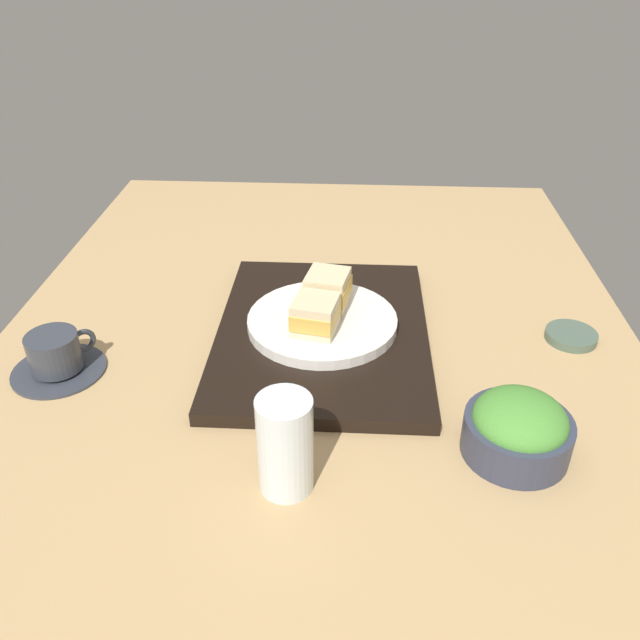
# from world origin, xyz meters

# --- Properties ---
(ground_plane) EXTENTS (1.40, 1.00, 0.03)m
(ground_plane) POSITION_xyz_m (0.00, 0.00, -0.01)
(ground_plane) COLOR tan
(serving_tray) EXTENTS (0.43, 0.32, 0.02)m
(serving_tray) POSITION_xyz_m (0.03, -0.01, 0.01)
(serving_tray) COLOR black
(serving_tray) RESTS_ON ground_plane
(sandwich_plate) EXTENTS (0.23, 0.23, 0.02)m
(sandwich_plate) POSITION_xyz_m (0.03, -0.01, 0.03)
(sandwich_plate) COLOR white
(sandwich_plate) RESTS_ON serving_tray
(sandwich_near) EXTENTS (0.08, 0.07, 0.05)m
(sandwich_near) POSITION_xyz_m (-0.01, -0.00, 0.06)
(sandwich_near) COLOR beige
(sandwich_near) RESTS_ON sandwich_plate
(sandwich_far) EXTENTS (0.08, 0.08, 0.06)m
(sandwich_far) POSITION_xyz_m (0.06, -0.01, 0.07)
(sandwich_far) COLOR beige
(sandwich_far) RESTS_ON sandwich_plate
(salad_bowl) EXTENTS (0.13, 0.13, 0.08)m
(salad_bowl) POSITION_xyz_m (-0.21, -0.26, 0.04)
(salad_bowl) COLOR #33384C
(salad_bowl) RESTS_ON ground_plane
(coffee_cup) EXTENTS (0.13, 0.13, 0.06)m
(coffee_cup) POSITION_xyz_m (-0.08, 0.37, 0.03)
(coffee_cup) COLOR #333842
(coffee_cup) RESTS_ON ground_plane
(drinking_glass) EXTENTS (0.06, 0.06, 0.12)m
(drinking_glass) POSITION_xyz_m (-0.28, 0.02, 0.06)
(drinking_glass) COLOR silver
(drinking_glass) RESTS_ON ground_plane
(small_sauce_dish) EXTENTS (0.08, 0.08, 0.01)m
(small_sauce_dish) POSITION_xyz_m (0.05, -0.39, 0.01)
(small_sauce_dish) COLOR #4C6051
(small_sauce_dish) RESTS_ON ground_plane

